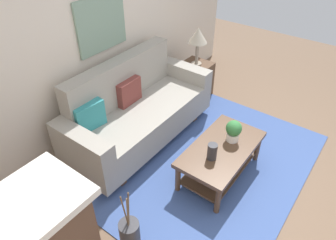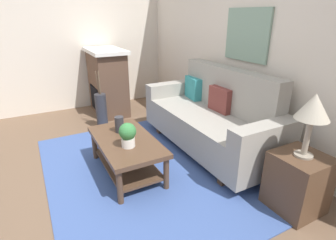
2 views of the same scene
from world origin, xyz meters
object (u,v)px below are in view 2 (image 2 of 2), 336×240
object	(u,v)px
coffee_table	(126,148)
table_lamp	(313,109)
tabletop_vase	(119,124)
throw_pillow_maroon	(220,99)
potted_plant_tabletop	(128,134)
couch	(211,119)
side_table	(297,182)
floor_vase	(102,111)
framed_painting	(247,35)
fireplace	(107,81)
throw_pillow_teal	(193,88)

from	to	relation	value
coffee_table	table_lamp	world-z (taller)	table_lamp
tabletop_vase	throw_pillow_maroon	bearing A→B (deg)	82.43
throw_pillow_maroon	potted_plant_tabletop	distance (m)	1.39
couch	side_table	world-z (taller)	couch
tabletop_vase	floor_vase	distance (m)	1.22
coffee_table	potted_plant_tabletop	xyz separation A→B (m)	(0.18, -0.03, 0.26)
side_table	throw_pillow_maroon	bearing A→B (deg)	173.43
couch	framed_painting	distance (m)	1.14
coffee_table	fireplace	size ratio (longest dim) A/B	0.95
potted_plant_tabletop	floor_vase	xyz separation A→B (m)	(-1.59, 0.13, -0.29)
couch	side_table	xyz separation A→B (m)	(1.35, -0.03, -0.15)
throw_pillow_maroon	coffee_table	xyz separation A→B (m)	(0.04, -1.34, -0.37)
coffee_table	tabletop_vase	bearing A→B (deg)	178.29
throw_pillow_teal	framed_painting	size ratio (longest dim) A/B	0.49
throw_pillow_teal	tabletop_vase	xyz separation A→B (m)	(0.47, -1.33, -0.16)
throw_pillow_teal	couch	bearing A→B (deg)	-11.02
throw_pillow_maroon	side_table	distance (m)	1.42
throw_pillow_maroon	tabletop_vase	xyz separation A→B (m)	(-0.18, -1.33, -0.16)
table_lamp	floor_vase	distance (m)	3.02
throw_pillow_maroon	framed_painting	world-z (taller)	framed_painting
couch	tabletop_vase	size ratio (longest dim) A/B	11.19
throw_pillow_teal	fireplace	xyz separation A→B (m)	(-1.40, -0.93, -0.09)
coffee_table	table_lamp	xyz separation A→B (m)	(1.31, 1.18, 0.68)
throw_pillow_maroon	table_lamp	distance (m)	1.40
potted_plant_tabletop	table_lamp	distance (m)	1.71
throw_pillow_teal	throw_pillow_maroon	xyz separation A→B (m)	(0.65, 0.00, 0.00)
potted_plant_tabletop	framed_painting	size ratio (longest dim) A/B	0.36
throw_pillow_teal	framed_painting	distance (m)	1.08
table_lamp	floor_vase	world-z (taller)	table_lamp
coffee_table	tabletop_vase	distance (m)	0.30
couch	throw_pillow_teal	size ratio (longest dim) A/B	5.86
couch	coffee_table	xyz separation A→B (m)	(0.04, -1.21, -0.12)
fireplace	potted_plant_tabletop	bearing A→B (deg)	-11.05
couch	fireplace	distance (m)	2.21
fireplace	framed_painting	xyz separation A→B (m)	(2.05, 1.27, 0.89)
couch	fireplace	bearing A→B (deg)	-158.71
table_lamp	framed_painting	world-z (taller)	framed_painting
floor_vase	framed_painting	distance (m)	2.41
throw_pillow_maroon	tabletop_vase	world-z (taller)	throw_pillow_maroon
throw_pillow_teal	potted_plant_tabletop	world-z (taller)	throw_pillow_teal
couch	coffee_table	bearing A→B (deg)	-87.92
table_lamp	couch	bearing A→B (deg)	178.75
potted_plant_tabletop	floor_vase	bearing A→B (deg)	175.49
throw_pillow_teal	floor_vase	world-z (taller)	throw_pillow_teal
throw_pillow_maroon	framed_painting	xyz separation A→B (m)	(-0.00, 0.34, 0.80)
side_table	table_lamp	bearing A→B (deg)	0.00
coffee_table	floor_vase	distance (m)	1.42
tabletop_vase	fireplace	distance (m)	1.92
side_table	framed_painting	size ratio (longest dim) A/B	0.77
tabletop_vase	fireplace	bearing A→B (deg)	167.83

